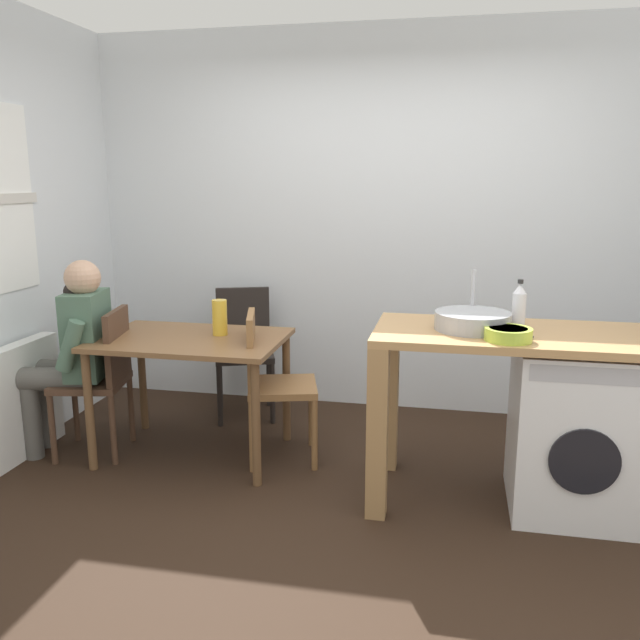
# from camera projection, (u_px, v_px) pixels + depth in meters

# --- Properties ---
(ground_plane) EXTENTS (5.46, 5.46, 0.00)m
(ground_plane) POSITION_uv_depth(u_px,v_px,m) (338.00, 517.00, 3.28)
(ground_plane) COLOR black
(wall_back) EXTENTS (4.60, 0.10, 2.70)m
(wall_back) POSITION_uv_depth(u_px,v_px,m) (382.00, 224.00, 4.67)
(wall_back) COLOR silver
(wall_back) RESTS_ON ground_plane
(radiator) EXTENTS (0.10, 0.80, 0.70)m
(radiator) POSITION_uv_depth(u_px,v_px,m) (14.00, 404.00, 3.89)
(radiator) COLOR white
(radiator) RESTS_ON ground_plane
(dining_table) EXTENTS (1.10, 0.76, 0.74)m
(dining_table) POSITION_uv_depth(u_px,v_px,m) (191.00, 353.00, 3.91)
(dining_table) COLOR brown
(dining_table) RESTS_ON ground_plane
(chair_person_seat) EXTENTS (0.47, 0.47, 0.90)m
(chair_person_seat) POSITION_uv_depth(u_px,v_px,m) (102.00, 373.00, 3.96)
(chair_person_seat) COLOR #4C3323
(chair_person_seat) RESTS_ON ground_plane
(chair_opposite) EXTENTS (0.49, 0.49, 0.90)m
(chair_opposite) POSITION_uv_depth(u_px,v_px,m) (270.00, 378.00, 3.87)
(chair_opposite) COLOR olive
(chair_opposite) RESTS_ON ground_plane
(chair_spare_by_wall) EXTENTS (0.51, 0.51, 0.90)m
(chair_spare_by_wall) POSITION_uv_depth(u_px,v_px,m) (244.00, 344.00, 4.66)
(chair_spare_by_wall) COLOR black
(chair_spare_by_wall) RESTS_ON ground_plane
(seated_person) EXTENTS (0.54, 0.54, 1.20)m
(seated_person) POSITION_uv_depth(u_px,v_px,m) (74.00, 347.00, 3.93)
(seated_person) COLOR #595651
(seated_person) RESTS_ON ground_plane
(kitchen_counter) EXTENTS (1.50, 0.68, 0.92)m
(kitchen_counter) POSITION_uv_depth(u_px,v_px,m) (481.00, 360.00, 3.32)
(kitchen_counter) COLOR tan
(kitchen_counter) RESTS_ON ground_plane
(washing_machine) EXTENTS (0.60, 0.61, 0.86)m
(washing_machine) POSITION_uv_depth(u_px,v_px,m) (574.00, 429.00, 3.29)
(washing_machine) COLOR white
(washing_machine) RESTS_ON ground_plane
(sink_basin) EXTENTS (0.38, 0.38, 0.09)m
(sink_basin) POSITION_uv_depth(u_px,v_px,m) (473.00, 321.00, 3.29)
(sink_basin) COLOR #9EA0A5
(sink_basin) RESTS_ON kitchen_counter
(tap) EXTENTS (0.02, 0.02, 0.28)m
(tap) POSITION_uv_depth(u_px,v_px,m) (473.00, 296.00, 3.44)
(tap) COLOR #B2B2B7
(tap) RESTS_ON kitchen_counter
(bottle_tall_green) EXTENTS (0.07, 0.07, 0.25)m
(bottle_tall_green) POSITION_uv_depth(u_px,v_px,m) (519.00, 306.00, 3.31)
(bottle_tall_green) COLOR silver
(bottle_tall_green) RESTS_ON kitchen_counter
(mixing_bowl) EXTENTS (0.22, 0.22, 0.06)m
(mixing_bowl) POSITION_uv_depth(u_px,v_px,m) (508.00, 333.00, 3.07)
(mixing_bowl) COLOR #A8C63D
(mixing_bowl) RESTS_ON kitchen_counter
(vase) EXTENTS (0.09, 0.09, 0.21)m
(vase) POSITION_uv_depth(u_px,v_px,m) (220.00, 317.00, 3.93)
(vase) COLOR gold
(vase) RESTS_ON dining_table
(scissors) EXTENTS (0.15, 0.06, 0.01)m
(scissors) POSITION_uv_depth(u_px,v_px,m) (518.00, 335.00, 3.16)
(scissors) COLOR #B2B2B7
(scissors) RESTS_ON kitchen_counter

